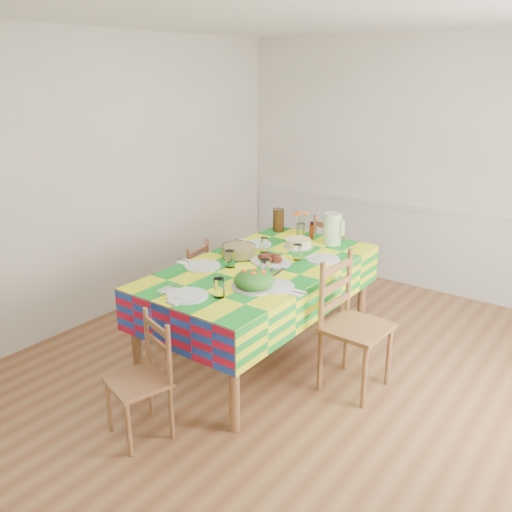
% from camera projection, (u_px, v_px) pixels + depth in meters
% --- Properties ---
extents(room, '(4.58, 5.08, 2.78)m').
position_uv_depth(room, '(305.00, 217.00, 3.85)').
color(room, brown).
rests_on(room, ground).
extents(wainscot, '(4.41, 0.06, 0.92)m').
position_uv_depth(wainscot, '(420.00, 245.00, 6.03)').
color(wainscot, silver).
rests_on(wainscot, room).
extents(dining_table, '(1.13, 2.11, 0.82)m').
position_uv_depth(dining_table, '(261.00, 275.00, 4.48)').
color(dining_table, brown).
rests_on(dining_table, room).
extents(setting_near_head, '(0.47, 0.32, 0.14)m').
position_uv_depth(setting_near_head, '(198.00, 293.00, 3.82)').
color(setting_near_head, silver).
rests_on(setting_near_head, dining_table).
extents(setting_left_near, '(0.53, 0.31, 0.14)m').
position_uv_depth(setting_left_near, '(212.00, 263.00, 4.40)').
color(setting_left_near, silver).
rests_on(setting_left_near, dining_table).
extents(setting_left_far, '(0.48, 0.29, 0.13)m').
position_uv_depth(setting_left_far, '(259.00, 244.00, 4.88)').
color(setting_left_far, silver).
rests_on(setting_left_far, dining_table).
extents(setting_right_near, '(0.55, 0.31, 0.14)m').
position_uv_depth(setting_right_near, '(272.00, 280.00, 4.05)').
color(setting_right_near, silver).
rests_on(setting_right_near, dining_table).
extents(setting_right_far, '(0.53, 0.30, 0.14)m').
position_uv_depth(setting_right_far, '(314.00, 257.00, 4.55)').
color(setting_right_far, silver).
rests_on(setting_right_far, dining_table).
extents(meat_platter, '(0.37, 0.27, 0.07)m').
position_uv_depth(meat_platter, '(270.00, 259.00, 4.49)').
color(meat_platter, silver).
rests_on(meat_platter, dining_table).
extents(salad_platter, '(0.33, 0.33, 0.14)m').
position_uv_depth(salad_platter, '(254.00, 281.00, 3.97)').
color(salad_platter, silver).
rests_on(salad_platter, dining_table).
extents(pasta_bowl, '(0.29, 0.29, 0.10)m').
position_uv_depth(pasta_bowl, '(239.00, 251.00, 4.62)').
color(pasta_bowl, white).
rests_on(pasta_bowl, dining_table).
extents(cake, '(0.27, 0.27, 0.07)m').
position_uv_depth(cake, '(298.00, 243.00, 4.89)').
color(cake, silver).
rests_on(cake, dining_table).
extents(serving_utensils, '(0.14, 0.32, 0.01)m').
position_uv_depth(serving_utensils, '(273.00, 273.00, 4.26)').
color(serving_utensils, black).
rests_on(serving_utensils, dining_table).
extents(flower_vase, '(0.16, 0.13, 0.26)m').
position_uv_depth(flower_vase, '(301.00, 226.00, 5.14)').
color(flower_vase, white).
rests_on(flower_vase, dining_table).
extents(hot_sauce, '(0.04, 0.04, 0.17)m').
position_uv_depth(hot_sauce, '(312.00, 230.00, 5.11)').
color(hot_sauce, '#AC2F0D').
rests_on(hot_sauce, dining_table).
extents(green_pitcher, '(0.17, 0.17, 0.29)m').
position_uv_depth(green_pitcher, '(332.00, 229.00, 4.94)').
color(green_pitcher, '#C6ECA6').
rests_on(green_pitcher, dining_table).
extents(tea_pitcher, '(0.11, 0.11, 0.22)m').
position_uv_depth(tea_pitcher, '(278.00, 220.00, 5.34)').
color(tea_pitcher, '#321E0B').
rests_on(tea_pitcher, dining_table).
extents(name_card, '(0.09, 0.03, 0.02)m').
position_uv_depth(name_card, '(172.00, 303.00, 3.70)').
color(name_card, silver).
rests_on(name_card, dining_table).
extents(chair_near, '(0.46, 0.45, 0.84)m').
position_uv_depth(chair_near, '(143.00, 379.00, 3.56)').
color(chair_near, brown).
rests_on(chair_near, room).
extents(chair_far, '(0.49, 0.47, 0.95)m').
position_uv_depth(chair_far, '(336.00, 261.00, 5.58)').
color(chair_far, brown).
rests_on(chair_far, room).
extents(chair_left, '(0.43, 0.44, 0.86)m').
position_uv_depth(chair_left, '(188.00, 286.00, 5.06)').
color(chair_left, brown).
rests_on(chair_left, room).
extents(chair_right, '(0.46, 0.48, 1.04)m').
position_uv_depth(chair_right, '(351.00, 325.00, 4.08)').
color(chair_right, brown).
rests_on(chair_right, room).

